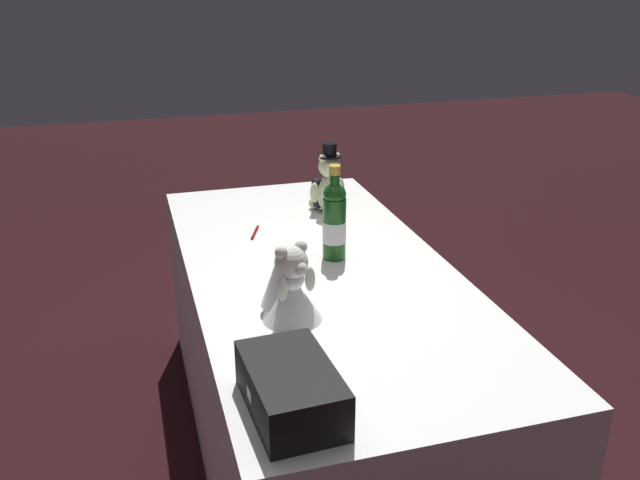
% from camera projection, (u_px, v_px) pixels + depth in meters
% --- Properties ---
extents(ground_plane, '(12.00, 12.00, 0.00)m').
position_uv_depth(ground_plane, '(320.00, 446.00, 2.56)').
color(ground_plane, black).
extents(reception_table, '(1.86, 0.86, 0.73)m').
position_uv_depth(reception_table, '(320.00, 362.00, 2.42)').
color(reception_table, white).
rests_on(reception_table, ground_plane).
extents(teddy_bear_groom, '(0.15, 0.15, 0.28)m').
position_uv_depth(teddy_bear_groom, '(328.00, 185.00, 2.76)').
color(teddy_bear_groom, beige).
rests_on(teddy_bear_groom, reception_table).
extents(teddy_bear_bride, '(0.23, 0.19, 0.23)m').
position_uv_depth(teddy_bear_bride, '(288.00, 286.00, 1.93)').
color(teddy_bear_bride, white).
rests_on(teddy_bear_bride, reception_table).
extents(champagne_bottle, '(0.08, 0.08, 0.33)m').
position_uv_depth(champagne_bottle, '(334.00, 220.00, 2.31)').
color(champagne_bottle, '#164A16').
rests_on(champagne_bottle, reception_table).
extents(signing_pen, '(0.13, 0.06, 0.01)m').
position_uv_depth(signing_pen, '(255.00, 232.00, 2.57)').
color(signing_pen, maroon).
rests_on(signing_pen, reception_table).
extents(gift_case_black, '(0.32, 0.20, 0.11)m').
position_uv_depth(gift_case_black, '(291.00, 389.00, 1.54)').
color(gift_case_black, black).
rests_on(gift_case_black, reception_table).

